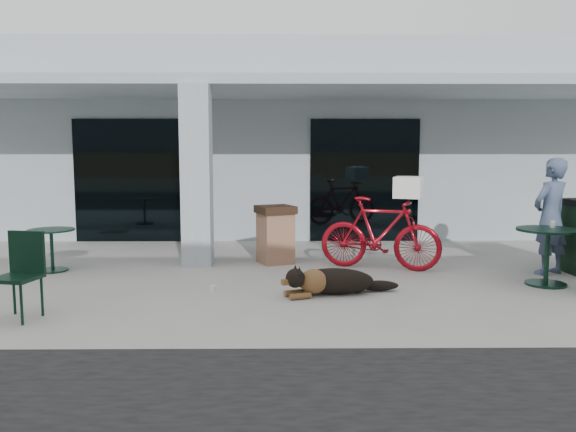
{
  "coord_description": "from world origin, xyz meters",
  "views": [
    {
      "loc": [
        -0.02,
        -7.42,
        1.96
      ],
      "look_at": [
        0.07,
        1.08,
        1.0
      ],
      "focal_mm": 35.0,
      "sensor_mm": 36.0,
      "label": 1
    }
  ],
  "objects_px": {
    "dog": "(334,279)",
    "bicycle": "(380,233)",
    "cafe_table_near": "(52,250)",
    "person": "(551,216)",
    "cafe_chair_near": "(16,277)",
    "cafe_table_far": "(547,257)",
    "trash_receptacle": "(275,234)"
  },
  "relations": [
    {
      "from": "dog",
      "to": "person",
      "type": "bearing_deg",
      "value": -1.6
    },
    {
      "from": "trash_receptacle",
      "to": "person",
      "type": "bearing_deg",
      "value": -12.31
    },
    {
      "from": "trash_receptacle",
      "to": "dog",
      "type": "bearing_deg",
      "value": -69.56
    },
    {
      "from": "cafe_chair_near",
      "to": "cafe_table_near",
      "type": "bearing_deg",
      "value": 116.14
    },
    {
      "from": "bicycle",
      "to": "cafe_chair_near",
      "type": "xyz_separation_m",
      "value": [
        -4.76,
        -2.84,
        -0.1
      ]
    },
    {
      "from": "bicycle",
      "to": "trash_receptacle",
      "type": "bearing_deg",
      "value": 91.34
    },
    {
      "from": "cafe_chair_near",
      "to": "cafe_table_far",
      "type": "bearing_deg",
      "value": 24.98
    },
    {
      "from": "dog",
      "to": "cafe_table_far",
      "type": "xyz_separation_m",
      "value": [
        3.21,
        0.52,
        0.21
      ]
    },
    {
      "from": "bicycle",
      "to": "cafe_table_near",
      "type": "bearing_deg",
      "value": 110.11
    },
    {
      "from": "dog",
      "to": "cafe_table_far",
      "type": "height_order",
      "value": "cafe_table_far"
    },
    {
      "from": "cafe_chair_near",
      "to": "person",
      "type": "distance_m",
      "value": 7.84
    },
    {
      "from": "cafe_chair_near",
      "to": "person",
      "type": "bearing_deg",
      "value": 29.8
    },
    {
      "from": "dog",
      "to": "bicycle",
      "type": "bearing_deg",
      "value": 40.03
    },
    {
      "from": "person",
      "to": "trash_receptacle",
      "type": "height_order",
      "value": "person"
    },
    {
      "from": "cafe_table_near",
      "to": "cafe_chair_near",
      "type": "relative_size",
      "value": 0.73
    },
    {
      "from": "dog",
      "to": "cafe_chair_near",
      "type": "distance_m",
      "value": 4.02
    },
    {
      "from": "person",
      "to": "trash_receptacle",
      "type": "distance_m",
      "value": 4.57
    },
    {
      "from": "cafe_table_near",
      "to": "person",
      "type": "relative_size",
      "value": 0.4
    },
    {
      "from": "cafe_chair_near",
      "to": "trash_receptacle",
      "type": "relative_size",
      "value": 1.0
    },
    {
      "from": "bicycle",
      "to": "person",
      "type": "height_order",
      "value": "person"
    },
    {
      "from": "cafe_chair_near",
      "to": "dog",
      "type": "bearing_deg",
      "value": 28.31
    },
    {
      "from": "cafe_table_near",
      "to": "cafe_chair_near",
      "type": "distance_m",
      "value": 2.84
    },
    {
      "from": "bicycle",
      "to": "cafe_chair_near",
      "type": "distance_m",
      "value": 5.55
    },
    {
      "from": "cafe_chair_near",
      "to": "cafe_table_far",
      "type": "xyz_separation_m",
      "value": [
        7.04,
        1.67,
        -0.09
      ]
    },
    {
      "from": "dog",
      "to": "cafe_table_far",
      "type": "distance_m",
      "value": 3.26
    },
    {
      "from": "cafe_table_near",
      "to": "cafe_table_far",
      "type": "height_order",
      "value": "cafe_table_far"
    },
    {
      "from": "person",
      "to": "cafe_chair_near",
      "type": "bearing_deg",
      "value": -9.82
    },
    {
      "from": "cafe_table_near",
      "to": "trash_receptacle",
      "type": "distance_m",
      "value": 3.77
    },
    {
      "from": "person",
      "to": "trash_receptacle",
      "type": "bearing_deg",
      "value": -40.29
    },
    {
      "from": "bicycle",
      "to": "trash_receptacle",
      "type": "distance_m",
      "value": 1.86
    },
    {
      "from": "cafe_table_far",
      "to": "person",
      "type": "bearing_deg",
      "value": 62.86
    },
    {
      "from": "trash_receptacle",
      "to": "cafe_table_far",
      "type": "bearing_deg",
      "value": -23.26
    }
  ]
}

